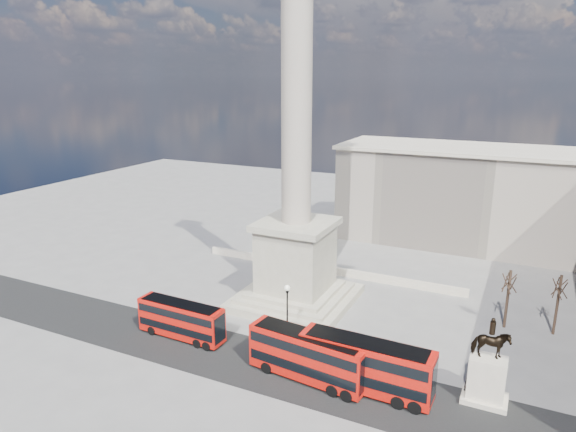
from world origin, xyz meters
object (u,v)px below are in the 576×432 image
(red_bus_a, at_px, (182,320))
(red_bus_c, at_px, (308,356))
(victorian_lamp, at_px, (287,310))
(red_bus_b, at_px, (367,366))
(equestrian_statue, at_px, (487,373))
(pedestrian_crossing, at_px, (310,336))
(nelsons_column, at_px, (296,205))
(pedestrian_walking, at_px, (468,387))

(red_bus_a, bearing_deg, red_bus_c, -3.58)
(victorian_lamp, bearing_deg, red_bus_b, -23.68)
(red_bus_b, distance_m, equestrian_statue, 10.57)
(red_bus_c, xyz_separation_m, pedestrian_crossing, (-2.53, 6.42, -1.68))
(nelsons_column, distance_m, pedestrian_crossing, 16.16)
(red_bus_a, distance_m, victorian_lamp, 11.91)
(nelsons_column, xyz_separation_m, pedestrian_crossing, (5.91, -8.95, -12.09))
(equestrian_statue, height_order, pedestrian_walking, equestrian_statue)
(pedestrian_walking, bearing_deg, victorian_lamp, 152.29)
(red_bus_a, xyz_separation_m, equestrian_statue, (31.48, 2.39, 0.65))
(red_bus_a, xyz_separation_m, red_bus_b, (21.38, -0.75, 0.44))
(nelsons_column, xyz_separation_m, red_bus_a, (-7.41, -14.00, -10.73))
(nelsons_column, xyz_separation_m, victorian_lamp, (3.74, -10.26, -8.84))
(pedestrian_crossing, bearing_deg, nelsons_column, 24.59)
(nelsons_column, distance_m, equestrian_statue, 28.56)
(victorian_lamp, relative_size, pedestrian_walking, 3.65)
(red_bus_b, xyz_separation_m, pedestrian_crossing, (-8.07, 5.80, -1.80))
(pedestrian_walking, distance_m, pedestrian_crossing, 16.84)
(red_bus_b, xyz_separation_m, equestrian_statue, (10.09, 3.13, 0.21))
(victorian_lamp, relative_size, pedestrian_crossing, 4.19)
(victorian_lamp, height_order, pedestrian_crossing, victorian_lamp)
(nelsons_column, xyz_separation_m, red_bus_b, (13.98, -14.75, -10.29))
(red_bus_b, height_order, pedestrian_walking, red_bus_b)
(nelsons_column, bearing_deg, pedestrian_walking, -27.01)
(pedestrian_crossing, bearing_deg, red_bus_c, -167.36)
(red_bus_c, bearing_deg, pedestrian_walking, 21.39)
(red_bus_b, height_order, pedestrian_crossing, red_bus_b)
(red_bus_b, bearing_deg, equestrian_statue, 18.55)
(red_bus_a, relative_size, equestrian_statue, 1.26)
(red_bus_a, relative_size, pedestrian_crossing, 6.26)
(victorian_lamp, xyz_separation_m, pedestrian_crossing, (2.17, 1.31, -3.25))
(red_bus_b, height_order, equestrian_statue, equestrian_statue)
(red_bus_a, relative_size, pedestrian_walking, 5.45)
(red_bus_a, relative_size, red_bus_b, 0.83)
(red_bus_c, bearing_deg, equestrian_statue, 19.57)
(victorian_lamp, bearing_deg, red_bus_a, -161.44)
(pedestrian_walking, xyz_separation_m, pedestrian_crossing, (-16.65, 2.55, -0.12))
(red_bus_a, xyz_separation_m, pedestrian_walking, (29.96, 2.50, -1.24))
(red_bus_b, relative_size, victorian_lamp, 1.79)
(pedestrian_walking, bearing_deg, pedestrian_crossing, 147.36)
(equestrian_statue, bearing_deg, red_bus_b, -162.76)
(red_bus_a, xyz_separation_m, red_bus_c, (15.84, -1.37, 0.32))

